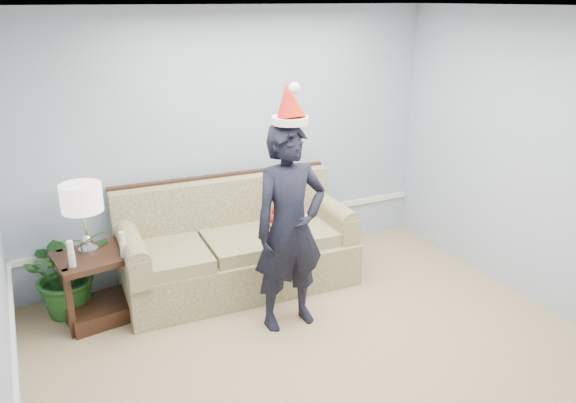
# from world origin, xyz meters

# --- Properties ---
(room_shell) EXTENTS (4.54, 5.04, 2.74)m
(room_shell) POSITION_xyz_m (0.00, 0.00, 1.35)
(room_shell) COLOR tan
(room_shell) RESTS_ON ground
(wainscot_trim) EXTENTS (4.49, 4.99, 0.06)m
(wainscot_trim) POSITION_xyz_m (-1.18, 1.18, 0.45)
(wainscot_trim) COLOR white
(wainscot_trim) RESTS_ON room_shell
(sofa) EXTENTS (2.31, 1.08, 1.06)m
(sofa) POSITION_xyz_m (-0.18, 2.03, 0.38)
(sofa) COLOR #4F5729
(sofa) RESTS_ON room_shell
(side_table) EXTENTS (0.74, 0.65, 0.64)m
(side_table) POSITION_xyz_m (-1.54, 1.96, 0.25)
(side_table) COLOR #3C1F15
(side_table) RESTS_ON room_shell
(table_lamp) EXTENTS (0.35, 0.35, 0.63)m
(table_lamp) POSITION_xyz_m (-1.58, 2.03, 1.12)
(table_lamp) COLOR silver
(table_lamp) RESTS_ON side_table
(candle_pair) EXTENTS (0.48, 0.06, 0.23)m
(candle_pair) POSITION_xyz_m (-1.52, 1.79, 0.75)
(candle_pair) COLOR silver
(candle_pair) RESTS_ON side_table
(houseplant) EXTENTS (0.86, 0.78, 0.84)m
(houseplant) POSITION_xyz_m (-1.76, 2.19, 0.42)
(houseplant) COLOR #20541F
(houseplant) RESTS_ON room_shell
(man) EXTENTS (0.67, 0.45, 1.82)m
(man) POSITION_xyz_m (-0.03, 1.14, 0.91)
(man) COLOR black
(man) RESTS_ON room_shell
(santa_hat) EXTENTS (0.30, 0.34, 0.35)m
(santa_hat) POSITION_xyz_m (-0.03, 1.15, 1.96)
(santa_hat) COLOR white
(santa_hat) RESTS_ON man
(teddy_bear) EXTENTS (0.30, 0.32, 0.43)m
(teddy_bear) POSITION_xyz_m (0.30, 1.89, 0.71)
(teddy_bear) COLOR white
(teddy_bear) RESTS_ON sofa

